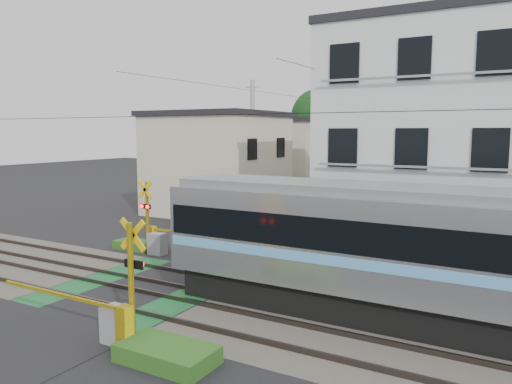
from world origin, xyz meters
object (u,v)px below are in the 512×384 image
Objects in this scene: crossing_signal_near at (118,316)px; crossing_signal_far at (156,237)px; apartment_block at (467,142)px; commuter_train at (487,261)px; pedestrian at (401,182)px.

crossing_signal_near is 1.00× the size of crossing_signal_far.
crossing_signal_far is 13.14m from apartment_block.
commuter_train is 3.71× the size of crossing_signal_near.
apartment_block reaches higher than commuter_train.
commuter_train is at bearing -10.92° from crossing_signal_far.
pedestrian is (-7.74, 21.68, -3.90)m from apartment_block.
commuter_train is 13.01m from crossing_signal_far.
pedestrian is (3.35, 27.52, 0.05)m from crossing_signal_far.
apartment_block is (-1.63, 8.29, 2.72)m from commuter_train.
apartment_block is at bearing 121.01° from pedestrian.
crossing_signal_far is 27.72m from pedestrian.
crossing_signal_near is 8.95m from crossing_signal_far.
crossing_signal_near is at bearing -147.25° from commuter_train.
apartment_block is at bearing 65.78° from crossing_signal_near.
commuter_train is at bearing 32.75° from crossing_signal_near.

